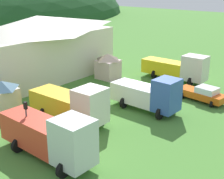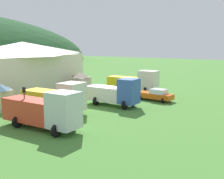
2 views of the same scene
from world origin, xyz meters
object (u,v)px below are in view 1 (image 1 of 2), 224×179
depot_building (39,47)px  play_shed_pink (108,66)px  heavy_rig_striped (72,104)px  box_truck_blue (149,94)px  play_shed_cream (3,97)px  flatbed_truck_yellow (178,68)px  service_pickup_orange (203,94)px  traffic_cone_near_pickup (173,113)px  tow_truck_silver (50,136)px  traffic_light_west (27,120)px  traffic_cone_mid_row (133,87)px

depot_building → play_shed_pink: size_ratio=6.46×
heavy_rig_striped → box_truck_blue: 7.54m
play_shed_cream → flatbed_truck_yellow: (19.53, -8.21, 0.06)m
service_pickup_orange → traffic_cone_near_pickup: service_pickup_orange is taller
heavy_rig_striped → flatbed_truck_yellow: size_ratio=0.92×
heavy_rig_striped → traffic_cone_near_pickup: size_ratio=16.19×
flatbed_truck_yellow → tow_truck_silver: bearing=-85.2°
play_shed_cream → play_shed_pink: (14.97, -0.62, 0.00)m
play_shed_pink → flatbed_truck_yellow: bearing=-59.0°
depot_building → traffic_light_west: bearing=-132.4°
tow_truck_silver → service_pickup_orange: tow_truck_silver is taller
depot_building → traffic_cone_near_pickup: (0.49, -18.82, -4.09)m
traffic_cone_near_pickup → box_truck_blue: bearing=116.7°
play_shed_cream → traffic_cone_mid_row: bearing=-19.7°
play_shed_pink → flatbed_truck_yellow: 8.85m
box_truck_blue → traffic_cone_near_pickup: size_ratio=14.76×
play_shed_cream → flatbed_truck_yellow: flatbed_truck_yellow is taller
tow_truck_silver → box_truck_blue: tow_truck_silver is taller
traffic_light_west → depot_building: bearing=47.6°
play_shed_cream → traffic_light_west: 7.95m
flatbed_truck_yellow → traffic_cone_near_pickup: size_ratio=17.59×
flatbed_truck_yellow → traffic_cone_mid_row: 6.47m
play_shed_pink → traffic_light_west: 19.04m
traffic_cone_mid_row → traffic_cone_near_pickup: bearing=-118.2°
flatbed_truck_yellow → traffic_light_west: traffic_light_west is taller
play_shed_pink → traffic_cone_mid_row: (-0.83, -4.46, -1.66)m
traffic_cone_near_pickup → traffic_light_west: bearing=158.1°
traffic_cone_mid_row → depot_building: bearing=111.8°
depot_building → tow_truck_silver: depot_building is taller
traffic_cone_near_pickup → traffic_cone_mid_row: bearing=61.8°
traffic_cone_near_pickup → depot_building: bearing=91.5°
heavy_rig_striped → traffic_cone_near_pickup: heavy_rig_striped is taller
service_pickup_orange → play_shed_cream: bearing=-124.3°
traffic_light_west → traffic_cone_mid_row: 17.27m
box_truck_blue → traffic_cone_near_pickup: (1.05, -2.09, -1.71)m
play_shed_cream → tow_truck_silver: tow_truck_silver is taller
tow_truck_silver → traffic_cone_near_pickup: bearing=79.8°
play_shed_pink → heavy_rig_striped: size_ratio=0.42×
play_shed_pink → traffic_cone_near_pickup: (-4.86, -11.97, -1.66)m
play_shed_cream → tow_truck_silver: size_ratio=0.39×
heavy_rig_striped → traffic_cone_mid_row: 11.75m
play_shed_pink → tow_truck_silver: (-17.69, -9.23, 0.17)m
traffic_light_west → traffic_cone_mid_row: (16.95, 2.33, -2.35)m
play_shed_cream → box_truck_blue: 13.87m
traffic_cone_near_pickup → traffic_cone_mid_row: 8.52m
box_truck_blue → heavy_rig_striped: bearing=-118.7°
box_truck_blue → play_shed_pink: bearing=151.8°
traffic_light_west → traffic_cone_near_pickup: 14.12m
play_shed_pink → service_pickup_orange: size_ratio=0.61×
service_pickup_orange → traffic_cone_mid_row: (-0.62, 8.46, -0.83)m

